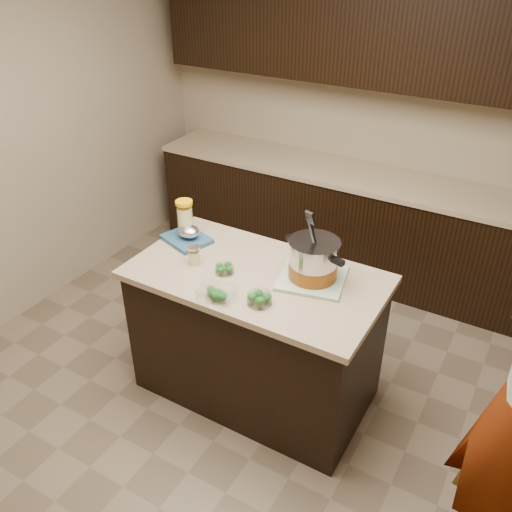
{
  "coord_description": "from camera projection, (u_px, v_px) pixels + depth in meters",
  "views": [
    {
      "loc": [
        1.31,
        -2.24,
        2.6
      ],
      "look_at": [
        0.0,
        0.0,
        1.02
      ],
      "focal_mm": 38.0,
      "sensor_mm": 36.0,
      "label": 1
    }
  ],
  "objects": [
    {
      "name": "ground_plane",
      "position": [
        256.0,
        388.0,
        3.56
      ],
      "size": [
        4.0,
        4.0,
        0.0
      ],
      "primitive_type": "plane",
      "color": "brown",
      "rests_on": "ground"
    },
    {
      "name": "blue_tray",
      "position": [
        187.0,
        236.0,
        3.4
      ],
      "size": [
        0.34,
        0.3,
        0.11
      ],
      "rotation": [
        0.0,
        0.0,
        -0.32
      ],
      "color": "navy",
      "rests_on": "island"
    },
    {
      "name": "dish_towel",
      "position": [
        312.0,
        278.0,
        3.05
      ],
      "size": [
        0.43,
        0.43,
        0.02
      ],
      "primitive_type": "cube",
      "rotation": [
        0.0,
        0.0,
        0.22
      ],
      "color": "#689463",
      "rests_on": "island"
    },
    {
      "name": "broccoli_tub_left",
      "position": [
        225.0,
        269.0,
        3.1
      ],
      "size": [
        0.14,
        0.14,
        0.05
      ],
      "rotation": [
        0.0,
        0.0,
        -0.33
      ],
      "color": "silver",
      "rests_on": "island"
    },
    {
      "name": "room_shell",
      "position": [
        256.0,
        136.0,
        2.67
      ],
      "size": [
        4.04,
        4.04,
        2.72
      ],
      "color": "tan",
      "rests_on": "ground"
    },
    {
      "name": "broccoli_tub_right",
      "position": [
        259.0,
        299.0,
        2.84
      ],
      "size": [
        0.17,
        0.17,
        0.06
      ],
      "rotation": [
        0.0,
        0.0,
        0.31
      ],
      "color": "silver",
      "rests_on": "island"
    },
    {
      "name": "mason_jar",
      "position": [
        194.0,
        255.0,
        3.17
      ],
      "size": [
        0.08,
        0.08,
        0.12
      ],
      "rotation": [
        0.0,
        0.0,
        -0.13
      ],
      "color": "#D9CE85",
      "rests_on": "island"
    },
    {
      "name": "stock_pot",
      "position": [
        313.0,
        262.0,
        2.99
      ],
      "size": [
        0.4,
        0.36,
        0.41
      ],
      "rotation": [
        0.0,
        0.0,
        -0.28
      ],
      "color": "#B7B7BC",
      "rests_on": "dish_towel"
    },
    {
      "name": "island",
      "position": [
        256.0,
        335.0,
        3.33
      ],
      "size": [
        1.46,
        0.81,
        0.9
      ],
      "color": "black",
      "rests_on": "ground"
    },
    {
      "name": "back_cabinets",
      "position": [
        365.0,
        168.0,
        4.36
      ],
      "size": [
        3.6,
        0.63,
        2.33
      ],
      "color": "black",
      "rests_on": "ground"
    },
    {
      "name": "lemonade_pitcher",
      "position": [
        185.0,
        221.0,
        3.39
      ],
      "size": [
        0.12,
        0.12,
        0.26
      ],
      "rotation": [
        0.0,
        0.0,
        -0.12
      ],
      "color": "#D9CE85",
      "rests_on": "island"
    },
    {
      "name": "broccoli_tub_rect",
      "position": [
        217.0,
        293.0,
        2.88
      ],
      "size": [
        0.21,
        0.17,
        0.07
      ],
      "rotation": [
        0.0,
        0.0,
        0.18
      ],
      "color": "silver",
      "rests_on": "island"
    }
  ]
}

